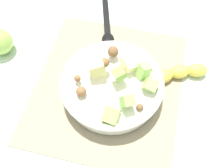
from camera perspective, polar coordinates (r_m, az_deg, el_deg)
ground_plane at (r=0.67m, az=-0.84°, el=-0.39°), size 2.40×2.40×0.00m
placemat at (r=0.66m, az=-0.84°, el=-0.26°), size 0.42×0.37×0.01m
salad_bowl at (r=0.62m, az=0.08°, el=-0.25°), size 0.25×0.25×0.10m
serving_spoon at (r=0.77m, az=-1.05°, el=11.91°), size 0.20×0.08×0.01m
banana_whole at (r=0.69m, az=14.99°, el=2.45°), size 0.09×0.15×0.04m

